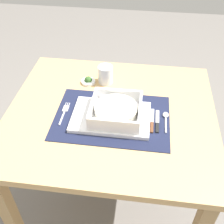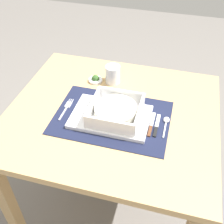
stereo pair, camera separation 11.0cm
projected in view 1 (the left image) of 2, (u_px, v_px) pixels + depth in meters
name	position (u px, v px, depth m)	size (l,w,h in m)	color
ground_plane	(111.00, 208.00, 1.65)	(6.00, 6.00, 0.00)	slate
dining_table	(111.00, 132.00, 1.23)	(0.85, 0.76, 0.76)	tan
placemat	(112.00, 117.00, 1.12)	(0.46, 0.32, 0.00)	#191E38
serving_plate	(111.00, 117.00, 1.11)	(0.31, 0.20, 0.02)	white
porridge_bowl	(116.00, 111.00, 1.09)	(0.19, 0.19, 0.06)	white
fork	(65.00, 111.00, 1.14)	(0.02, 0.14, 0.00)	silver
spoon	(166.00, 117.00, 1.11)	(0.02, 0.11, 0.01)	silver
butter_knife	(157.00, 123.00, 1.09)	(0.01, 0.13, 0.01)	black
bread_knife	(152.00, 122.00, 1.09)	(0.01, 0.14, 0.01)	#59331E
drinking_glass	(106.00, 75.00, 1.28)	(0.07, 0.07, 0.08)	white
condiment_saucer	(88.00, 81.00, 1.29)	(0.06, 0.06, 0.04)	white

